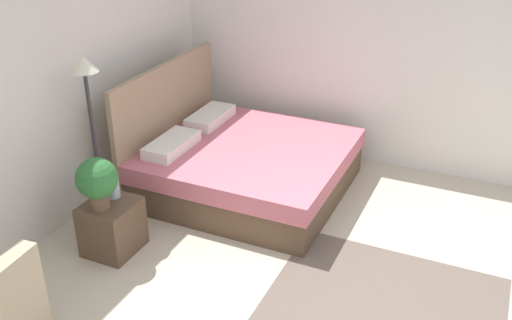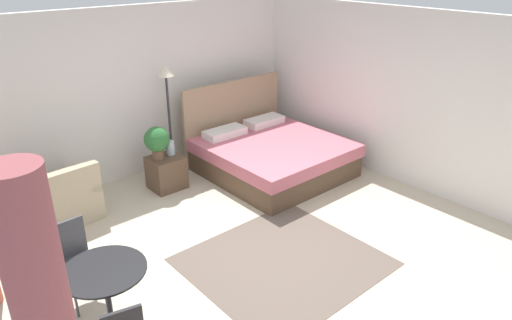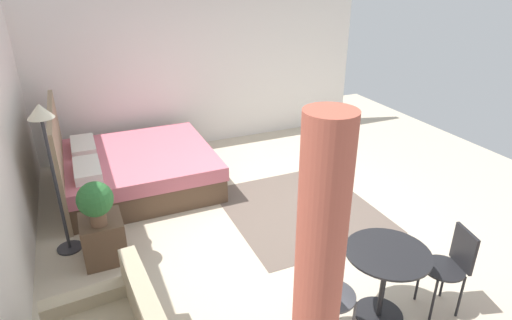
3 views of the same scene
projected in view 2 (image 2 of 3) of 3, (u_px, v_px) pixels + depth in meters
name	position (u px, v px, depth m)	size (l,w,h in m)	color
ground_plane	(258.00, 250.00, 5.52)	(8.80, 8.78, 0.02)	beige
wall_back	(132.00, 94.00, 6.99)	(8.80, 0.12, 2.56)	silver
wall_right	(409.00, 100.00, 6.73)	(0.12, 5.78, 2.56)	silver
area_rug	(284.00, 261.00, 5.29)	(2.02, 1.86, 0.01)	#66564C
bed	(270.00, 154.00, 7.38)	(1.98, 2.06, 1.31)	brown
couch	(47.00, 206.00, 5.91)	(1.28, 0.89, 0.80)	tan
nightstand	(166.00, 172.00, 6.88)	(0.48, 0.44, 0.49)	brown
potted_plant	(157.00, 140.00, 6.61)	(0.37, 0.37, 0.49)	brown
vase	(170.00, 148.00, 6.84)	(0.13, 0.13, 0.21)	silver
floor_lamp	(167.00, 92.00, 6.89)	(0.28, 0.28, 1.72)	#2D2D33
balcony_table	(107.00, 289.00, 4.10)	(0.74, 0.74, 0.72)	black
cafe_chair_near_window	(75.00, 255.00, 4.52)	(0.43, 0.43, 0.87)	#3F3F44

